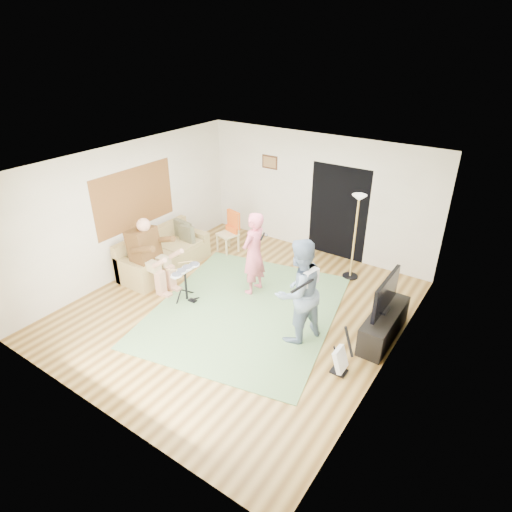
{
  "coord_description": "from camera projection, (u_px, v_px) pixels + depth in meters",
  "views": [
    {
      "loc": [
        3.98,
        -5.27,
        4.55
      ],
      "look_at": [
        0.19,
        0.3,
        1.03
      ],
      "focal_mm": 30.0,
      "sensor_mm": 36.0,
      "label": 1
    }
  ],
  "objects": [
    {
      "name": "floor",
      "position": [
        238.0,
        309.0,
        7.95
      ],
      "size": [
        6.0,
        6.0,
        0.0
      ],
      "primitive_type": "plane",
      "color": "brown",
      "rests_on": "ground"
    },
    {
      "name": "walls",
      "position": [
        237.0,
        243.0,
        7.33
      ],
      "size": [
        5.5,
        6.0,
        2.7
      ],
      "primitive_type": null,
      "color": "beige",
      "rests_on": "floor"
    },
    {
      "name": "ceiling",
      "position": [
        235.0,
        166.0,
        6.7
      ],
      "size": [
        6.0,
        6.0,
        0.0
      ],
      "primitive_type": "plane",
      "rotation": [
        3.14,
        0.0,
        0.0
      ],
      "color": "white",
      "rests_on": "walls"
    },
    {
      "name": "window_blinds",
      "position": [
        135.0,
        198.0,
        8.75
      ],
      "size": [
        0.0,
        2.05,
        2.05
      ],
      "primitive_type": "plane",
      "rotation": [
        1.57,
        0.0,
        1.57
      ],
      "color": "brown",
      "rests_on": "walls"
    },
    {
      "name": "doorway",
      "position": [
        338.0,
        213.0,
        9.38
      ],
      "size": [
        2.1,
        0.0,
        2.1
      ],
      "primitive_type": "plane",
      "rotation": [
        1.57,
        0.0,
        0.0
      ],
      "color": "black",
      "rests_on": "walls"
    },
    {
      "name": "picture_frame",
      "position": [
        270.0,
        162.0,
        9.89
      ],
      "size": [
        0.42,
        0.03,
        0.32
      ],
      "primitive_type": "cube",
      "color": "#3F2314",
      "rests_on": "walls"
    },
    {
      "name": "area_rug",
      "position": [
        246.0,
        309.0,
        7.92
      ],
      "size": [
        3.84,
        4.28,
        0.02
      ],
      "primitive_type": "cube",
      "rotation": [
        0.0,
        0.0,
        0.21
      ],
      "color": "#5A814E",
      "rests_on": "floor"
    },
    {
      "name": "sofa",
      "position": [
        162.0,
        256.0,
        9.22
      ],
      "size": [
        0.84,
        2.04,
        0.82
      ],
      "color": "#A68D53",
      "rests_on": "floor"
    },
    {
      "name": "drummer",
      "position": [
        152.0,
        262.0,
        8.39
      ],
      "size": [
        0.94,
        0.53,
        1.45
      ],
      "color": "#553618",
      "rests_on": "sofa"
    },
    {
      "name": "drum_kit",
      "position": [
        186.0,
        286.0,
        8.08
      ],
      "size": [
        0.38,
        0.68,
        0.7
      ],
      "color": "black",
      "rests_on": "floor"
    },
    {
      "name": "singer",
      "position": [
        254.0,
        254.0,
        8.12
      ],
      "size": [
        0.4,
        0.61,
        1.66
      ],
      "primitive_type": "imported",
      "rotation": [
        0.0,
        0.0,
        -1.58
      ],
      "color": "#D85E72",
      "rests_on": "floor"
    },
    {
      "name": "microphone",
      "position": [
        262.0,
        237.0,
        7.83
      ],
      "size": [
        0.06,
        0.06,
        0.24
      ],
      "primitive_type": null,
      "color": "black",
      "rests_on": "singer"
    },
    {
      "name": "guitarist",
      "position": [
        299.0,
        292.0,
        6.79
      ],
      "size": [
        0.95,
        1.06,
        1.8
      ],
      "primitive_type": "imported",
      "rotation": [
        0.0,
        0.0,
        -1.94
      ],
      "color": "slate",
      "rests_on": "floor"
    },
    {
      "name": "guitar_held",
      "position": [
        311.0,
        278.0,
        6.54
      ],
      "size": [
        0.22,
        0.61,
        0.26
      ],
      "primitive_type": null,
      "rotation": [
        0.0,
        0.0,
        -0.17
      ],
      "color": "white",
      "rests_on": "guitarist"
    },
    {
      "name": "guitar_spare",
      "position": [
        341.0,
        360.0,
        6.34
      ],
      "size": [
        0.31,
        0.28,
        0.86
      ],
      "color": "black",
      "rests_on": "floor"
    },
    {
      "name": "torchiere_lamp",
      "position": [
        356.0,
        222.0,
        8.42
      ],
      "size": [
        0.32,
        0.32,
        1.81
      ],
      "color": "black",
      "rests_on": "floor"
    },
    {
      "name": "dining_chair",
      "position": [
        229.0,
        237.0,
        9.91
      ],
      "size": [
        0.5,
        0.52,
        0.96
      ],
      "rotation": [
        0.0,
        0.0,
        -0.26
      ],
      "color": "#C7B481",
      "rests_on": "floor"
    },
    {
      "name": "tv_cabinet",
      "position": [
        384.0,
        325.0,
        7.09
      ],
      "size": [
        0.4,
        1.4,
        0.5
      ],
      "primitive_type": "cube",
      "color": "black",
      "rests_on": "floor"
    },
    {
      "name": "television",
      "position": [
        386.0,
        294.0,
        6.84
      ],
      "size": [
        0.06,
        1.05,
        0.58
      ],
      "primitive_type": "cube",
      "color": "black",
      "rests_on": "tv_cabinet"
    }
  ]
}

